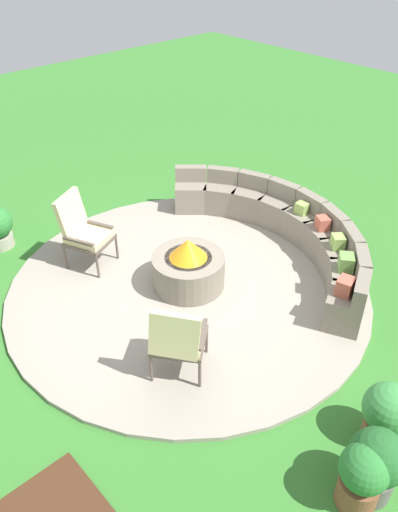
{
  "coord_description": "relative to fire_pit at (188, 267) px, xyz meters",
  "views": [
    {
      "loc": [
        4.2,
        -3.66,
        4.5
      ],
      "look_at": [
        0.0,
        0.2,
        0.45
      ],
      "focal_mm": 35.32,
      "sensor_mm": 36.0,
      "label": 1
    }
  ],
  "objects": [
    {
      "name": "potted_plant_3",
      "position": [
        3.37,
        -0.77,
        0.07
      ],
      "size": [
        0.53,
        0.53,
        0.78
      ],
      "color": "#605B56",
      "rests_on": "ground_plane"
    },
    {
      "name": "lounge_chair_front_left",
      "position": [
        -1.43,
        -0.75,
        0.27
      ],
      "size": [
        0.79,
        0.76,
        1.11
      ],
      "rotation": [
        0.0,
        0.0,
        5.12
      ],
      "color": "brown",
      "rests_on": "patio_circle"
    },
    {
      "name": "lounge_chair_front_right",
      "position": [
        1.12,
        -1.15,
        0.24
      ],
      "size": [
        0.81,
        0.82,
        1.02
      ],
      "rotation": [
        0.0,
        0.0,
        6.96
      ],
      "color": "brown",
      "rests_on": "patio_circle"
    },
    {
      "name": "curved_stone_bench",
      "position": [
        0.29,
        1.72,
        0.01
      ],
      "size": [
        4.15,
        1.79,
        0.74
      ],
      "color": "gray",
      "rests_on": "patio_circle"
    },
    {
      "name": "fire_pit",
      "position": [
        0.0,
        0.0,
        0.0
      ],
      "size": [
        1.01,
        1.01,
        0.75
      ],
      "color": "gray",
      "rests_on": "patio_circle"
    },
    {
      "name": "potted_plant_2",
      "position": [
        3.14,
        -0.17,
        0.03
      ],
      "size": [
        0.52,
        0.52,
        0.71
      ],
      "color": "brown",
      "rests_on": "ground_plane"
    },
    {
      "name": "patio_circle",
      "position": [
        0.0,
        0.0,
        -0.32
      ],
      "size": [
        5.03,
        5.03,
        0.06
      ],
      "primitive_type": "cylinder",
      "color": "#9E9384",
      "rests_on": "ground_plane"
    },
    {
      "name": "ground_plane",
      "position": [
        0.0,
        0.0,
        -0.35
      ],
      "size": [
        24.0,
        24.0,
        0.0
      ],
      "primitive_type": "plane",
      "color": "#387A2D"
    },
    {
      "name": "potted_plant_1",
      "position": [
        3.35,
        -0.95,
        0.05
      ],
      "size": [
        0.44,
        0.44,
        0.74
      ],
      "color": "brown",
      "rests_on": "ground_plane"
    }
  ]
}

